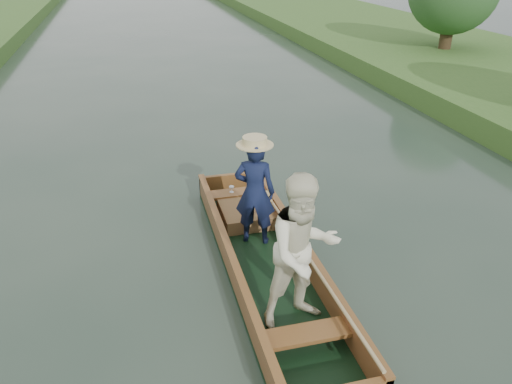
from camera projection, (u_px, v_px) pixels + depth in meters
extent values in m
plane|color=#283D30|center=(267.00, 272.00, 6.92)|extent=(120.00, 120.00, 0.00)
cylinder|color=#47331E|center=(447.00, 33.00, 18.05)|extent=(0.44, 0.44, 2.27)
cube|color=black|center=(267.00, 269.00, 6.90)|extent=(1.10, 5.00, 0.08)
cube|color=brown|center=(230.00, 263.00, 6.70)|extent=(0.08, 5.00, 0.32)
cube|color=brown|center=(302.00, 252.00, 6.92)|extent=(0.08, 5.00, 0.32)
cube|color=brown|center=(230.00, 182.00, 8.94)|extent=(1.10, 0.08, 0.32)
cube|color=brown|center=(230.00, 252.00, 6.62)|extent=(0.10, 5.00, 0.04)
cube|color=brown|center=(303.00, 241.00, 6.84)|extent=(0.10, 5.00, 0.04)
cube|color=brown|center=(237.00, 193.00, 8.43)|extent=(0.94, 0.30, 0.05)
cube|color=brown|center=(307.00, 334.00, 5.40)|extent=(0.94, 0.30, 0.05)
imported|color=#131B3D|center=(255.00, 192.00, 7.15)|extent=(0.69, 0.58, 1.61)
cylinder|color=beige|center=(255.00, 142.00, 6.80)|extent=(0.52, 0.52, 0.12)
imported|color=white|center=(303.00, 252.00, 5.54)|extent=(1.01, 0.85, 1.87)
cube|color=brown|center=(248.00, 213.00, 8.03)|extent=(0.85, 0.90, 0.22)
sphere|color=tan|center=(265.00, 202.00, 7.90)|extent=(0.19, 0.19, 0.19)
sphere|color=tan|center=(265.00, 195.00, 7.83)|extent=(0.14, 0.14, 0.14)
sphere|color=tan|center=(262.00, 192.00, 7.79)|extent=(0.05, 0.05, 0.05)
sphere|color=tan|center=(269.00, 191.00, 7.82)|extent=(0.05, 0.05, 0.05)
sphere|color=tan|center=(266.00, 197.00, 7.79)|extent=(0.06, 0.06, 0.06)
sphere|color=tan|center=(260.00, 202.00, 7.86)|extent=(0.07, 0.07, 0.07)
sphere|color=tan|center=(271.00, 201.00, 7.89)|extent=(0.07, 0.07, 0.07)
sphere|color=tan|center=(263.00, 208.00, 7.90)|extent=(0.07, 0.07, 0.07)
sphere|color=tan|center=(269.00, 207.00, 7.92)|extent=(0.07, 0.07, 0.07)
cylinder|color=silver|center=(232.00, 192.00, 8.39)|extent=(0.07, 0.07, 0.01)
cylinder|color=silver|center=(232.00, 190.00, 8.38)|extent=(0.01, 0.01, 0.08)
ellipsoid|color=silver|center=(232.00, 187.00, 8.35)|extent=(0.09, 0.09, 0.05)
cylinder|color=tan|center=(307.00, 256.00, 6.46)|extent=(0.04, 4.19, 0.19)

